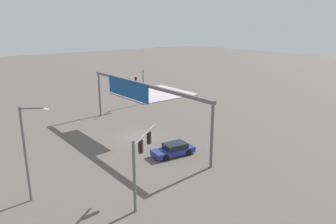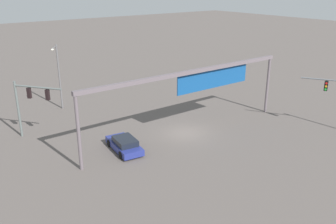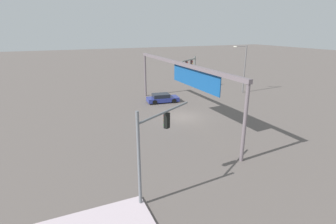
{
  "view_description": "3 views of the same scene",
  "coord_description": "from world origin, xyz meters",
  "views": [
    {
      "loc": [
        -29.81,
        19.25,
        12.84
      ],
      "look_at": [
        -1.86,
        -2.83,
        2.92
      ],
      "focal_mm": 34.37,
      "sensor_mm": 36.0,
      "label": 1
    },
    {
      "loc": [
        -20.66,
        -24.63,
        13.74
      ],
      "look_at": [
        -0.73,
        1.84,
        1.77
      ],
      "focal_mm": 38.9,
      "sensor_mm": 36.0,
      "label": 2
    },
    {
      "loc": [
        24.68,
        -12.89,
        9.59
      ],
      "look_at": [
        2.32,
        -2.91,
        1.65
      ],
      "focal_mm": 27.44,
      "sensor_mm": 36.0,
      "label": 3
    }
  ],
  "objects": [
    {
      "name": "fire_hydrant_on_curb",
      "position": [
        19.48,
        -17.46,
        0.49
      ],
      "size": [
        0.33,
        0.22,
        0.71
      ],
      "color": "red",
      "rests_on": "sidewalk_corner"
    },
    {
      "name": "traffic_signal_opposite_side",
      "position": [
        12.11,
        -8.23,
        3.71
      ],
      "size": [
        2.7,
        4.35,
        5.63
      ],
      "rotation": [
        0.0,
        0.0,
        2.11
      ],
      "color": "slate",
      "rests_on": "ground"
    },
    {
      "name": "streetlamp_curved_arm",
      "position": [
        -6.79,
        13.84,
        4.22
      ],
      "size": [
        1.33,
        1.78,
        7.28
      ],
      "rotation": [
        0.0,
        0.0,
        -2.18
      ],
      "color": "slate",
      "rests_on": "ground"
    },
    {
      "name": "traffic_signal_near_corner",
      "position": [
        -11.98,
        7.67,
        3.71
      ],
      "size": [
        3.0,
        3.95,
        5.33
      ],
      "rotation": [
        0.0,
        0.0,
        -0.93
      ],
      "color": "slate",
      "rests_on": "ground"
    },
    {
      "name": "sedan_car_approaching",
      "position": [
        -6.62,
        0.21,
        0.57
      ],
      "size": [
        2.33,
        4.48,
        1.21
      ],
      "rotation": [
        0.0,
        0.0,
        1.44
      ],
      "color": "navy",
      "rests_on": "ground"
    },
    {
      "name": "overhead_sign_gantry",
      "position": [
        0.86,
        -0.59,
        5.27
      ],
      "size": [
        22.33,
        0.43,
        6.3
      ],
      "color": "#675C62",
      "rests_on": "ground"
    },
    {
      "name": "sidewalk_corner",
      "position": [
        17.96,
        -15.12,
        0.07
      ],
      "size": [
        11.6,
        12.04,
        0.15
      ],
      "primitive_type": "cube",
      "color": "#C0AEB7",
      "rests_on": "ground"
    },
    {
      "name": "ground_plane",
      "position": [
        0.0,
        0.0,
        0.0
      ],
      "size": [
        221.12,
        221.12,
        0.0
      ],
      "primitive_type": "plane",
      "color": "#5D5450"
    }
  ]
}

